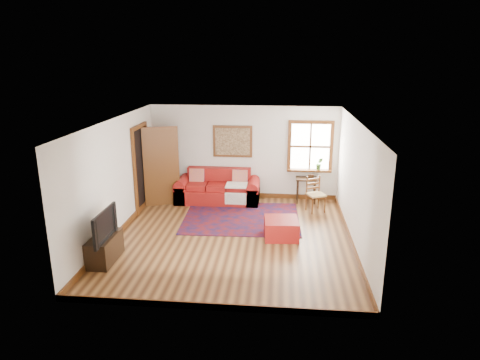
# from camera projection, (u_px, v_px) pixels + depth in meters

# --- Properties ---
(ground) EXTENTS (5.50, 5.50, 0.00)m
(ground) POSITION_uv_depth(u_px,v_px,m) (233.00, 237.00, 9.17)
(ground) COLOR #472713
(ground) RESTS_ON ground
(room_envelope) EXTENTS (5.04, 5.54, 2.52)m
(room_envelope) POSITION_uv_depth(u_px,v_px,m) (232.00, 162.00, 8.72)
(room_envelope) COLOR silver
(room_envelope) RESTS_ON ground
(window) EXTENTS (1.18, 0.20, 1.38)m
(window) POSITION_uv_depth(u_px,v_px,m) (311.00, 152.00, 11.22)
(window) COLOR white
(window) RESTS_ON ground
(doorway) EXTENTS (0.89, 1.08, 2.14)m
(doorway) POSITION_uv_depth(u_px,v_px,m) (154.00, 166.00, 10.78)
(doorway) COLOR black
(doorway) RESTS_ON ground
(framed_artwork) EXTENTS (1.05, 0.07, 0.85)m
(framed_artwork) POSITION_uv_depth(u_px,v_px,m) (233.00, 141.00, 11.36)
(framed_artwork) COLOR #5E3314
(framed_artwork) RESTS_ON ground
(persian_rug) EXTENTS (2.80, 2.28, 0.02)m
(persian_rug) POSITION_uv_depth(u_px,v_px,m) (241.00, 218.00, 10.23)
(persian_rug) COLOR #5E0D0D
(persian_rug) RESTS_ON ground
(red_leather_sofa) EXTENTS (2.19, 0.90, 0.86)m
(red_leather_sofa) POSITION_uv_depth(u_px,v_px,m) (218.00, 191.00, 11.37)
(red_leather_sofa) COLOR maroon
(red_leather_sofa) RESTS_ON ground
(red_ottoman) EXTENTS (0.76, 0.76, 0.41)m
(red_ottoman) POSITION_uv_depth(u_px,v_px,m) (281.00, 228.00, 9.12)
(red_ottoman) COLOR maroon
(red_ottoman) RESTS_ON ground
(side_table) EXTENTS (0.55, 0.41, 0.66)m
(side_table) POSITION_uv_depth(u_px,v_px,m) (306.00, 182.00, 11.24)
(side_table) COLOR black
(side_table) RESTS_ON ground
(ladder_back_chair) EXTENTS (0.53, 0.52, 0.87)m
(ladder_back_chair) POSITION_uv_depth(u_px,v_px,m) (315.00, 193.00, 10.62)
(ladder_back_chair) COLOR tan
(ladder_back_chair) RESTS_ON ground
(media_cabinet) EXTENTS (0.41, 0.91, 0.50)m
(media_cabinet) POSITION_uv_depth(u_px,v_px,m) (105.00, 248.00, 8.07)
(media_cabinet) COLOR black
(media_cabinet) RESTS_ON ground
(television) EXTENTS (0.13, 1.00, 0.57)m
(television) POSITION_uv_depth(u_px,v_px,m) (100.00, 225.00, 7.76)
(television) COLOR black
(television) RESTS_ON media_cabinet
(candle_hurricane) EXTENTS (0.12, 0.12, 0.18)m
(candle_hurricane) POSITION_uv_depth(u_px,v_px,m) (114.00, 224.00, 8.36)
(candle_hurricane) COLOR silver
(candle_hurricane) RESTS_ON media_cabinet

